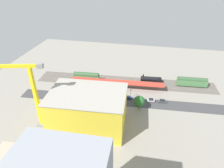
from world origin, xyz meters
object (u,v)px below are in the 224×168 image
Objects in this scene: parked_car_5 at (103,94)px; street_tree_3 at (93,95)px; parked_car_0 at (162,101)px; parked_car_6 at (92,93)px; locomotive at (152,80)px; tower_crane at (27,90)px; platform_canopy_near at (117,82)px; parked_car_2 at (139,99)px; parked_car_3 at (128,98)px; box_truck_0 at (113,102)px; traffic_light at (131,92)px; street_tree_0 at (56,92)px; passenger_coach at (192,82)px; street_tree_4 at (139,101)px; parked_car_7 at (83,92)px; parked_car_1 at (151,100)px; construction_building at (88,110)px; street_tree_2 at (101,96)px; freight_coach_far at (86,76)px; parked_car_4 at (115,96)px; street_tree_1 at (105,97)px.

street_tree_3 reaches higher than parked_car_5.
parked_car_6 is (40.18, 0.11, -0.01)m from parked_car_0.
locomotive is 3.05× the size of parked_car_0.
street_tree_3 reaches higher than parked_car_6.
tower_crane reaches higher than parked_car_5.
locomotive is 3.13× the size of parked_car_6.
platform_canopy_near reaches higher than parked_car_2.
box_truck_0 reaches higher than parked_car_3.
parked_car_5 is at bearing 0.08° from parked_car_0.
traffic_light is (-1.33, -1.06, 3.32)m from parked_car_3.
parked_car_5 is 0.66× the size of street_tree_0.
street_tree_0 is (76.15, 30.04, 1.28)m from passenger_coach.
parked_car_5 is at bearing 22.38° from passenger_coach.
street_tree_4 reaches higher than parked_car_0.
locomotive reaches higher than parked_car_7.
passenger_coach reaches higher than parked_car_0.
parked_car_1 is at bearing 178.74° from parked_car_5.
construction_building is (0.73, 25.37, 7.92)m from parked_car_5.
parked_car_6 is 11.67m from street_tree_2.
passenger_coach is 94.27m from tower_crane.
street_tree_2 reaches higher than parked_car_1.
box_truck_0 reaches higher than parked_car_2.
parked_car_6 is at bearing -28.84° from box_truck_0.
construction_building is (-14.21, 40.25, 5.57)m from freight_coach_far.
street_tree_0 is (18.00, 8.76, 3.84)m from parked_car_6.
parked_car_6 is 16.21m from box_truck_0.
platform_canopy_near reaches higher than parked_car_3.
box_truck_0 is at bearing 56.04° from locomotive.
platform_canopy_near is 6.85× the size of street_tree_4.
parked_car_7 is (39.68, 21.08, -1.09)m from locomotive.
locomotive reaches higher than parked_car_5.
parked_car_2 reaches higher than parked_car_3.
street_tree_0 reaches higher than passenger_coach.
parked_car_4 is at bearing 25.55° from passenger_coach.
street_tree_0 reaches higher than parked_car_5.
parked_car_7 is 13.34m from street_tree_3.
parked_car_6 is at bearing -0.90° from parked_car_1.
parked_car_6 is 0.50× the size of box_truck_0.
parked_car_6 is (-8.33, 14.95, -2.40)m from freight_coach_far.
freight_coach_far is 26.54m from parked_car_4.
parked_car_4 is at bearing -115.47° from street_tree_1.
freight_coach_far is at bearing -20.10° from parked_car_1.
parked_car_3 is at bearing 179.00° from parked_car_4.
parked_car_4 is (-0.52, 10.25, -3.38)m from platform_canopy_near.
passenger_coach is at bearing -179.99° from locomotive.
parked_car_1 is 33.97m from parked_car_6.
freight_coach_far is at bearing -33.54° from street_tree_4.
street_tree_0 is at bearing 10.95° from parked_car_2.
tower_crane is 53.40m from street_tree_4.
freight_coach_far reaches higher than parked_car_2.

